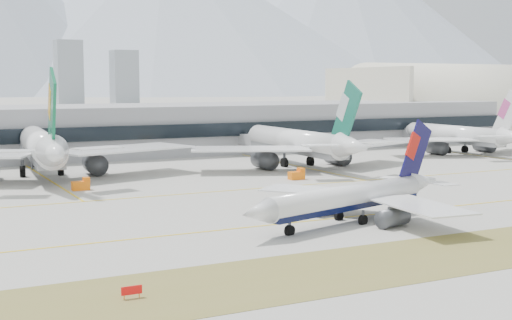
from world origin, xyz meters
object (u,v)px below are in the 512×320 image
widebody_eva (42,148)px  terminal (111,130)px  widebody_cathay (300,144)px  hangar (449,133)px  taxiing_airliner (354,198)px  widebody_china_air (459,136)px

widebody_eva → terminal: size_ratio=0.25×
widebody_cathay → hangar: (119.49, 75.33, -5.97)m
widebody_eva → terminal: widebody_eva is taller
widebody_cathay → hangar: size_ratio=0.71×
widebody_eva → taxiing_airliner: bearing=-151.5°
widebody_cathay → terminal: widebody_cathay is taller
hangar → widebody_eva: bearing=-160.4°
widebody_china_air → widebody_eva: bearing=90.4°
widebody_cathay → terminal: 65.39m
taxiing_airliner → terminal: taxiing_airliner is taller
widebody_china_air → hangar: bearing=-39.1°
taxiing_airliner → terminal: bearing=-104.1°
taxiing_airliner → hangar: 207.25m
widebody_eva → terminal: (29.08, 45.05, 0.73)m
taxiing_airliner → widebody_eva: bearing=-82.9°
terminal → widebody_cathay: bearing=-57.6°
taxiing_airliner → terminal: 123.50m
hangar → widebody_china_air: bearing=-130.3°
widebody_eva → hangar: size_ratio=0.78×
terminal → taxiing_airliner: bearing=-87.6°
taxiing_airliner → hangar: bearing=-152.6°
widebody_eva → widebody_china_air: bearing=-85.8°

